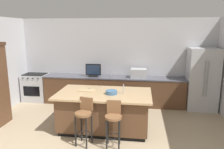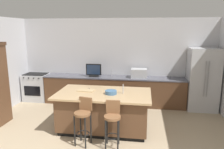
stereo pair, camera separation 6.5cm
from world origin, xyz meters
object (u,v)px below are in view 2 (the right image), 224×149
at_px(tv_monitor, 94,71).
at_px(bar_stool_left, 83,117).
at_px(refrigerator, 202,79).
at_px(microwave, 139,73).
at_px(range_oven, 37,87).
at_px(bar_stool_right, 112,120).
at_px(kitchen_island, 104,111).
at_px(fruit_bowl, 111,92).
at_px(cutting_board, 86,90).
at_px(cell_phone, 89,89).

height_order(tv_monitor, bar_stool_left, tv_monitor).
bearing_deg(refrigerator, microwave, 178.23).
xyz_separation_m(range_oven, tv_monitor, (2.00, -0.05, 0.63)).
distance_m(bar_stool_left, bar_stool_right, 0.61).
bearing_deg(kitchen_island, fruit_bowl, -23.26).
height_order(kitchen_island, microwave, microwave).
bearing_deg(range_oven, cutting_board, -37.64).
bearing_deg(bar_stool_left, tv_monitor, 111.38).
distance_m(range_oven, tv_monitor, 2.10).
bearing_deg(cell_phone, tv_monitor, 67.31).
bearing_deg(kitchen_island, bar_stool_left, -110.90).
bearing_deg(range_oven, cell_phone, -35.34).
height_order(kitchen_island, range_oven, same).
bearing_deg(bar_stool_right, range_oven, 136.56).
bearing_deg(refrigerator, range_oven, 179.39).
bearing_deg(tv_monitor, refrigerator, -0.10).
xyz_separation_m(bar_stool_right, cell_phone, (-0.73, 0.96, 0.35)).
distance_m(refrigerator, tv_monitor, 3.30).
distance_m(refrigerator, bar_stool_right, 3.43).
relative_size(microwave, cell_phone, 3.20).
distance_m(kitchen_island, cutting_board, 0.65).
relative_size(kitchen_island, bar_stool_right, 2.30).
distance_m(bar_stool_right, cell_phone, 1.25).
relative_size(tv_monitor, fruit_bowl, 1.81).
distance_m(kitchen_island, bar_stool_left, 0.81).
bearing_deg(microwave, bar_stool_right, -99.90).
relative_size(bar_stool_right, fruit_bowl, 3.58).
bearing_deg(bar_stool_right, tv_monitor, 108.52).
bearing_deg(bar_stool_right, fruit_bowl, 98.69).
height_order(range_oven, fruit_bowl, fruit_bowl).
bearing_deg(cutting_board, fruit_bowl, -16.73).
distance_m(bar_stool_left, fruit_bowl, 0.89).
bearing_deg(cell_phone, microwave, 21.80).
distance_m(range_oven, fruit_bowl, 3.45).
bearing_deg(kitchen_island, bar_stool_right, -66.57).
xyz_separation_m(microwave, cell_phone, (-1.17, -1.60, -0.12)).
xyz_separation_m(range_oven, microwave, (3.43, 0.00, 0.58)).
height_order(microwave, fruit_bowl, microwave).
height_order(kitchen_island, refrigerator, refrigerator).
bearing_deg(microwave, bar_stool_left, -112.42).
bearing_deg(microwave, refrigerator, -1.77).
relative_size(bar_stool_left, cell_phone, 6.62).
bearing_deg(cell_phone, fruit_bowl, -58.32).
bearing_deg(tv_monitor, microwave, 2.08).
bearing_deg(refrigerator, fruit_bowl, -143.21).
distance_m(microwave, cutting_board, 2.10).
bearing_deg(fruit_bowl, cutting_board, 163.27).
relative_size(kitchen_island, cell_phone, 14.66).
distance_m(kitchen_island, tv_monitor, 1.98).
height_order(refrigerator, cell_phone, refrigerator).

